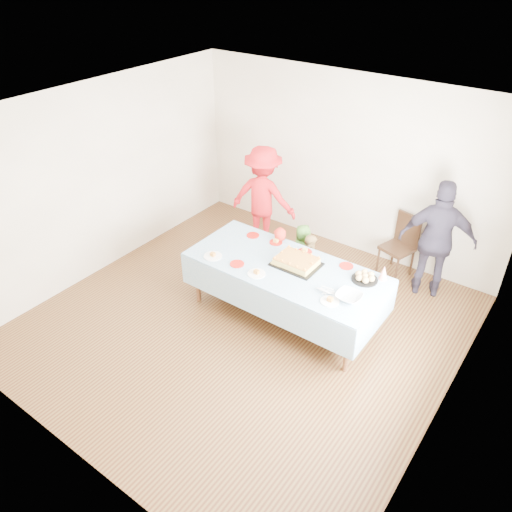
{
  "coord_description": "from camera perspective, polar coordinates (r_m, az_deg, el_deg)",
  "views": [
    {
      "loc": [
        3.03,
        -3.91,
        4.25
      ],
      "look_at": [
        -0.04,
        0.3,
        0.86
      ],
      "focal_mm": 35.0,
      "sensor_mm": 36.0,
      "label": 1
    }
  ],
  "objects": [
    {
      "name": "ground",
      "position": [
        6.52,
        -1.29,
        -7.65
      ],
      "size": [
        5.0,
        5.0,
        0.0
      ],
      "primitive_type": "plane",
      "color": "#452313",
      "rests_on": "ground"
    },
    {
      "name": "room_walls",
      "position": [
        5.51,
        -1.04,
        6.26
      ],
      "size": [
        5.04,
        5.04,
        2.72
      ],
      "color": "beige",
      "rests_on": "ground"
    },
    {
      "name": "party_table",
      "position": [
        6.22,
        3.37,
        -1.58
      ],
      "size": [
        2.5,
        1.1,
        0.78
      ],
      "color": "brown",
      "rests_on": "ground"
    },
    {
      "name": "birthday_cake",
      "position": [
        6.19,
        4.64,
        -0.66
      ],
      "size": [
        0.57,
        0.44,
        0.1
      ],
      "color": "black",
      "rests_on": "party_table"
    },
    {
      "name": "rolls_tray",
      "position": [
        6.05,
        12.34,
        -2.38
      ],
      "size": [
        0.32,
        0.32,
        0.1
      ],
      "color": "black",
      "rests_on": "party_table"
    },
    {
      "name": "punch_bowl",
      "position": [
        5.72,
        10.58,
        -4.59
      ],
      "size": [
        0.29,
        0.29,
        0.07
      ],
      "primitive_type": "imported",
      "color": "silver",
      "rests_on": "party_table"
    },
    {
      "name": "party_hat",
      "position": [
        6.09,
        14.38,
        -1.86
      ],
      "size": [
        0.11,
        0.11,
        0.18
      ],
      "primitive_type": "cone",
      "color": "silver",
      "rests_on": "party_table"
    },
    {
      "name": "fork_pile",
      "position": [
        5.78,
        7.92,
        -3.89
      ],
      "size": [
        0.24,
        0.18,
        0.07
      ],
      "primitive_type": null,
      "color": "white",
      "rests_on": "party_table"
    },
    {
      "name": "plate_red_far_a",
      "position": [
        6.8,
        -0.36,
        2.38
      ],
      "size": [
        0.17,
        0.17,
        0.01
      ],
      "primitive_type": "cylinder",
      "color": "red",
      "rests_on": "party_table"
    },
    {
      "name": "plate_red_far_b",
      "position": [
        6.65,
        2.28,
        1.57
      ],
      "size": [
        0.18,
        0.18,
        0.01
      ],
      "primitive_type": "cylinder",
      "color": "red",
      "rests_on": "party_table"
    },
    {
      "name": "plate_red_far_c",
      "position": [
        6.47,
        5.58,
        0.46
      ],
      "size": [
        0.2,
        0.2,
        0.01
      ],
      "primitive_type": "cylinder",
      "color": "red",
      "rests_on": "party_table"
    },
    {
      "name": "plate_red_far_d",
      "position": [
        6.27,
        10.28,
        -1.12
      ],
      "size": [
        0.18,
        0.18,
        0.01
      ],
      "primitive_type": "cylinder",
      "color": "red",
      "rests_on": "party_table"
    },
    {
      "name": "plate_red_near",
      "position": [
        6.21,
        -2.18,
        -0.91
      ],
      "size": [
        0.18,
        0.18,
        0.01
      ],
      "primitive_type": "cylinder",
      "color": "red",
      "rests_on": "party_table"
    },
    {
      "name": "plate_white_left",
      "position": [
        6.38,
        -4.95,
        -0.02
      ],
      "size": [
        0.24,
        0.24,
        0.01
      ],
      "primitive_type": "cylinder",
      "color": "white",
      "rests_on": "party_table"
    },
    {
      "name": "plate_white_mid",
      "position": [
        6.03,
        0.06,
        -2.03
      ],
      "size": [
        0.22,
        0.22,
        0.01
      ],
      "primitive_type": "cylinder",
      "color": "white",
      "rests_on": "party_table"
    },
    {
      "name": "plate_white_right",
      "position": [
        5.66,
        8.43,
        -5.14
      ],
      "size": [
        0.22,
        0.22,
        0.01
      ],
      "primitive_type": "cylinder",
      "color": "white",
      "rests_on": "party_table"
    },
    {
      "name": "dining_chair",
      "position": [
        7.48,
        16.3,
        1.57
      ],
      "size": [
        0.5,
        0.5,
        0.92
      ],
      "rotation": [
        0.0,
        0.0,
        -0.29
      ],
      "color": "black",
      "rests_on": "ground"
    },
    {
      "name": "toddler_left",
      "position": [
        6.88,
        2.65,
        -0.24
      ],
      "size": [
        0.41,
        0.33,
        0.97
      ],
      "primitive_type": "imported",
      "rotation": [
        0.0,
        0.0,
        3.47
      ],
      "color": "red",
      "rests_on": "ground"
    },
    {
      "name": "toddler_mid",
      "position": [
        7.2,
        5.3,
        0.61
      ],
      "size": [
        0.47,
        0.4,
        0.82
      ],
      "primitive_type": "imported",
      "rotation": [
        0.0,
        0.0,
        2.73
      ],
      "color": "#407727",
      "rests_on": "ground"
    },
    {
      "name": "toddler_right",
      "position": [
        7.04,
        6.1,
        -0.38
      ],
      "size": [
        0.47,
        0.43,
        0.79
      ],
      "primitive_type": "imported",
      "rotation": [
        0.0,
        0.0,
        2.73
      ],
      "color": "tan",
      "rests_on": "ground"
    },
    {
      "name": "adult_left",
      "position": [
        7.78,
        0.81,
        6.77
      ],
      "size": [
        1.16,
        0.82,
        1.62
      ],
      "primitive_type": "imported",
      "rotation": [
        0.0,
        0.0,
        3.37
      ],
      "color": "red",
      "rests_on": "ground"
    },
    {
      "name": "adult_right",
      "position": [
        7.0,
        20.01,
        1.7
      ],
      "size": [
        1.07,
        0.71,
        1.69
      ],
      "primitive_type": "imported",
      "rotation": [
        0.0,
        0.0,
        3.47
      ],
      "color": "#2D2837",
      "rests_on": "ground"
    }
  ]
}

